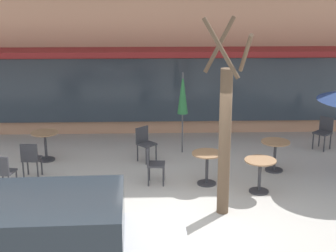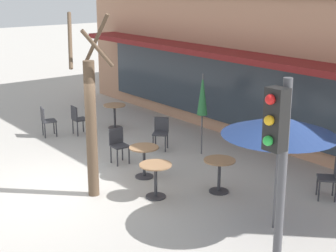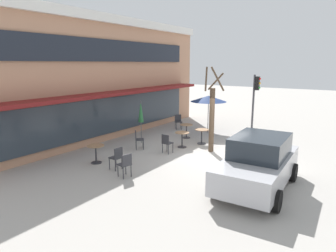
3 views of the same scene
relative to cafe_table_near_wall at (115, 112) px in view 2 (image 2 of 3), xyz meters
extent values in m
plane|color=#ADA8A0|center=(3.42, -3.72, -0.52)|extent=(80.00, 80.00, 0.00)
cube|color=tan|center=(3.42, 6.28, 2.74)|extent=(16.41, 8.00, 6.51)
cube|color=maroon|center=(3.42, 1.73, 2.03)|extent=(13.95, 1.10, 0.16)
cube|color=#2D3842|center=(3.42, 2.22, 0.83)|extent=(13.13, 0.10, 1.90)
cylinder|color=#333338|center=(0.00, 0.00, -0.50)|extent=(0.44, 0.44, 0.03)
cylinder|color=#333338|center=(0.00, 0.00, -0.14)|extent=(0.07, 0.07, 0.70)
cylinder|color=#99704C|center=(0.00, 0.00, 0.23)|extent=(0.70, 0.70, 0.03)
cylinder|color=#333338|center=(5.13, -2.21, -0.50)|extent=(0.44, 0.44, 0.03)
cylinder|color=#333338|center=(5.13, -2.21, -0.14)|extent=(0.07, 0.07, 0.70)
cylinder|color=#99704C|center=(5.13, -2.21, 0.23)|extent=(0.70, 0.70, 0.03)
cylinder|color=#333338|center=(4.01, -1.72, -0.50)|extent=(0.44, 0.44, 0.03)
cylinder|color=#333338|center=(4.01, -1.72, -0.14)|extent=(0.07, 0.07, 0.70)
cylinder|color=#99704C|center=(4.01, -1.72, 0.23)|extent=(0.70, 0.70, 0.03)
cylinder|color=#333338|center=(5.77, -0.93, -0.50)|extent=(0.44, 0.44, 0.03)
cylinder|color=#333338|center=(5.77, -0.93, -0.14)|extent=(0.07, 0.07, 0.70)
cylinder|color=#99704C|center=(5.77, -0.93, 0.23)|extent=(0.70, 0.70, 0.03)
cylinder|color=#4C4C51|center=(7.65, -1.30, 0.58)|extent=(0.04, 0.04, 2.20)
cone|color=navy|center=(7.65, -1.30, 1.51)|extent=(2.10, 2.10, 0.35)
cylinder|color=#4C4C51|center=(3.58, 0.49, 0.58)|extent=(0.04, 0.04, 2.20)
cone|color=#286B38|center=(3.58, 0.49, 1.13)|extent=(0.28, 0.28, 1.10)
cylinder|color=#333338|center=(-0.61, -1.81, -0.29)|extent=(0.04, 0.04, 0.45)
cylinder|color=#333338|center=(-0.28, -1.89, -0.29)|extent=(0.04, 0.04, 0.45)
cylinder|color=#333338|center=(-0.70, -2.14, -0.29)|extent=(0.04, 0.04, 0.45)
cylinder|color=#333338|center=(-0.37, -2.22, -0.29)|extent=(0.04, 0.04, 0.45)
cube|color=#333338|center=(-0.49, -2.01, -0.05)|extent=(0.48, 0.48, 0.04)
cube|color=#333338|center=(-0.53, -2.19, 0.17)|extent=(0.40, 0.13, 0.40)
cylinder|color=#333338|center=(3.03, -1.49, -0.29)|extent=(0.04, 0.04, 0.45)
cylinder|color=#333338|center=(3.01, -1.83, -0.29)|extent=(0.04, 0.04, 0.45)
cylinder|color=#333338|center=(2.69, -1.47, -0.29)|extent=(0.04, 0.04, 0.45)
cylinder|color=#333338|center=(2.67, -1.81, -0.29)|extent=(0.04, 0.04, 0.45)
cube|color=#333338|center=(2.85, -1.65, -0.05)|extent=(0.42, 0.42, 0.04)
cube|color=#333338|center=(2.67, -1.64, 0.17)|extent=(0.06, 0.40, 0.40)
cylinder|color=#333338|center=(2.86, -0.19, -0.29)|extent=(0.04, 0.04, 0.45)
cylinder|color=#333338|center=(2.61, -0.42, -0.29)|extent=(0.04, 0.04, 0.45)
cylinder|color=#333338|center=(2.63, 0.06, -0.29)|extent=(0.04, 0.04, 0.45)
cylinder|color=#333338|center=(2.38, -0.16, -0.29)|extent=(0.04, 0.04, 0.45)
cube|color=#333338|center=(2.62, -0.18, -0.05)|extent=(0.56, 0.56, 0.04)
cube|color=#333338|center=(2.50, -0.04, 0.17)|extent=(0.32, 0.30, 0.40)
cylinder|color=#333338|center=(-0.24, -1.00, -0.29)|extent=(0.04, 0.04, 0.45)
cylinder|color=#333338|center=(0.10, -1.03, -0.29)|extent=(0.04, 0.04, 0.45)
cylinder|color=#333338|center=(-0.27, -1.34, -0.29)|extent=(0.04, 0.04, 0.45)
cylinder|color=#333338|center=(0.07, -1.37, -0.29)|extent=(0.04, 0.04, 0.45)
cube|color=#333338|center=(-0.09, -1.19, -0.05)|extent=(0.43, 0.43, 0.04)
cube|color=#333338|center=(-0.10, -1.37, 0.17)|extent=(0.40, 0.07, 0.40)
cylinder|color=#333338|center=(7.44, 0.40, -0.29)|extent=(0.04, 0.04, 0.45)
cylinder|color=#333338|center=(7.21, 0.65, -0.29)|extent=(0.04, 0.04, 0.45)
cylinder|color=#333338|center=(7.69, 0.63, -0.29)|extent=(0.04, 0.04, 0.45)
cylinder|color=#333338|center=(7.45, 0.88, -0.29)|extent=(0.04, 0.04, 0.45)
cube|color=#333338|center=(7.45, 0.64, -0.05)|extent=(0.57, 0.57, 0.04)
cylinder|color=brown|center=(4.18, -3.20, 0.96)|extent=(0.24, 0.24, 2.96)
cylinder|color=brown|center=(4.53, -3.17, 2.72)|extent=(0.13, 0.75, 0.81)
cylinder|color=brown|center=(4.07, -2.92, 2.86)|extent=(0.65, 0.34, 1.07)
cylinder|color=brown|center=(4.02, -3.50, 2.86)|extent=(0.70, 0.44, 1.09)
cylinder|color=#47474C|center=(9.45, -3.38, 1.18)|extent=(0.12, 0.12, 3.40)
cube|color=black|center=(9.45, -3.56, 2.38)|extent=(0.26, 0.20, 0.80)
sphere|color=red|center=(9.45, -3.69, 2.65)|extent=(0.13, 0.13, 0.13)
sphere|color=gold|center=(9.45, -3.69, 2.39)|extent=(0.13, 0.13, 0.13)
sphere|color=green|center=(9.45, -3.69, 2.13)|extent=(0.13, 0.13, 0.13)
camera|label=1|loc=(2.78, -12.72, 4.14)|focal=55.00mm
camera|label=2|loc=(13.42, -8.36, 4.04)|focal=55.00mm
camera|label=3|loc=(-8.15, -9.08, 3.54)|focal=32.00mm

